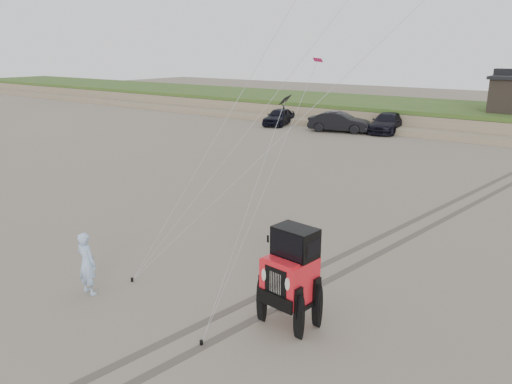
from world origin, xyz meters
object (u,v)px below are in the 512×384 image
truck_c (387,123)px  man (87,263)px  truck_b (339,122)px  jeep (290,287)px  truck_a (279,117)px

truck_c → man: man is taller
man → truck_c: bearing=-82.4°
truck_b → jeep: 30.47m
truck_c → jeep: bearing=-79.4°
truck_a → truck_c: truck_c is taller
truck_a → truck_b: 6.12m
jeep → man: size_ratio=2.97×
truck_b → truck_c: truck_b is taller
truck_a → truck_b: size_ratio=0.89×
truck_a → truck_b: (6.11, -0.18, 0.07)m
jeep → man: (-5.42, -2.00, -0.10)m
jeep → truck_b: bearing=121.5°
jeep → man: 5.78m
truck_b → truck_c: 3.91m
truck_a → truck_b: truck_b is taller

